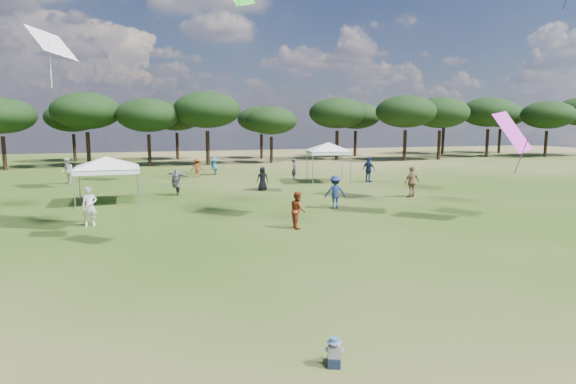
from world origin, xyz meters
name	(u,v)px	position (x,y,z in m)	size (l,w,h in m)	color
tree_line	(195,113)	(2.39, 47.41, 5.42)	(108.78, 17.63, 7.77)	black
tent_left	(107,159)	(-5.38, 21.92, 2.45)	(6.72, 6.72, 2.87)	gray
tent_right	(328,144)	(9.60, 26.76, 2.84)	(5.77, 5.77, 3.26)	gray
toddler	(334,353)	(-0.52, 1.60, 0.25)	(0.42, 0.46, 0.56)	#161F33
festival_crowd	(181,180)	(-1.23, 24.34, 0.85)	(29.32, 23.13, 1.90)	#875E4A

